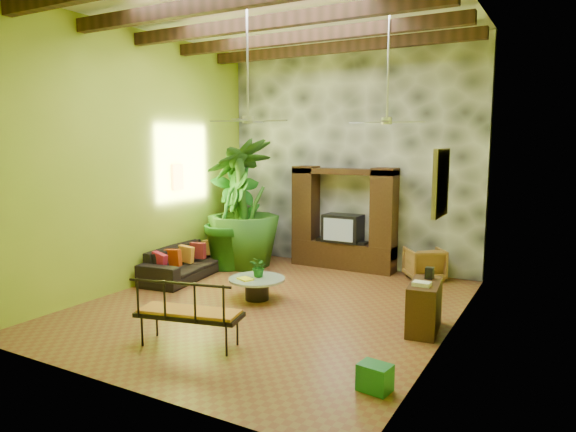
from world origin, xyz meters
The scene contains 23 objects.
ground centered at (0.00, 0.00, 0.00)m, with size 7.00×7.00×0.00m, color brown.
ceiling centered at (0.00, 0.00, 5.00)m, with size 6.00×7.00×0.02m, color silver.
back_wall centered at (0.00, 3.50, 2.50)m, with size 6.00×0.02×5.00m, color #94B328.
left_wall centered at (-3.00, 0.00, 2.50)m, with size 0.02×7.00×5.00m, color #94B328.
right_wall centered at (3.00, 0.00, 2.50)m, with size 0.02×7.00×5.00m, color #94B328.
stone_accent_wall centered at (0.00, 3.44, 2.50)m, with size 5.98×0.10×4.98m, color #36393E.
ceiling_beams centered at (0.00, 0.00, 4.78)m, with size 5.95×5.36×0.22m.
entertainment_center centered at (0.00, 3.14, 0.97)m, with size 2.40×0.55×2.30m.
ceiling_fan_front centered at (-0.20, -0.40, 3.40)m, with size 1.28×1.28×1.86m.
ceiling_fan_back centered at (1.60, 1.20, 3.40)m, with size 1.28×1.28×1.86m.
wall_art_mask centered at (-2.96, 1.00, 2.10)m, with size 0.06×0.32×0.55m, color gold.
wall_art_painting centered at (2.96, -0.60, 2.30)m, with size 0.06×0.70×0.90m, color #21507C.
sofa centered at (-2.58, 0.76, 0.33)m, with size 2.28×0.89×0.67m, color black.
wicker_armchair centered at (1.88, 3.04, 0.33)m, with size 0.72×0.74×0.67m, color #9A6438.
tall_plant_a centered at (-2.45, 2.48, 1.14)m, with size 1.21×0.82×2.29m, color #1B641A.
tall_plant_b centered at (-2.30, 1.90, 1.15)m, with size 1.27×1.02×2.30m, color #1C5A17.
tall_plant_c centered at (-2.07, 2.18, 1.46)m, with size 1.64×1.64×2.93m, color #265616.
coffee_table centered at (-0.41, 0.15, 0.26)m, with size 1.02×1.02×0.40m.
centerpiece_plant centered at (-0.42, 0.24, 0.58)m, with size 0.33×0.29×0.37m, color #185D1B.
yellow_tray centered at (-0.53, -0.05, 0.41)m, with size 0.28×0.20×0.03m, color yellow.
iron_bench centered at (-0.07, -2.20, 0.54)m, with size 1.57×0.87×0.57m.
side_console centered at (2.65, 0.04, 0.38)m, with size 0.42×0.94×0.75m, color #321B10.
green_bin centered at (2.65, -2.13, 0.16)m, with size 0.36×0.27×0.32m, color #1D6D1F.
Camera 1 is at (4.49, -7.47, 2.81)m, focal length 32.00 mm.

